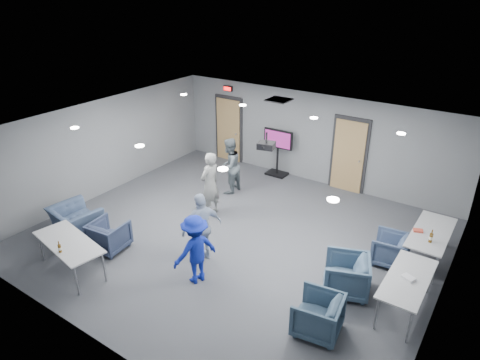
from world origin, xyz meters
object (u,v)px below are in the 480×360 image
Objects in this scene: chair_front_a at (109,235)px; projector at (266,145)px; person_d at (195,249)px; tv_stand at (278,150)px; person_c at (202,227)px; chair_right_c at (318,315)px; chair_right_b at (346,275)px; person_b at (229,166)px; table_front_left at (69,243)px; chair_right_a at (390,249)px; person_a at (210,184)px; table_right_a at (431,233)px; table_right_b at (408,280)px; bottle_right at (431,238)px; bottle_front at (60,248)px; chair_front_b at (76,221)px.

projector is at bearing -146.89° from chair_front_a.
person_d reaches higher than tv_stand.
person_c reaches higher than chair_right_c.
person_d is 1.74× the size of chair_right_b.
person_b is 0.86× the size of table_front_left.
chair_right_a is at bearing 1.82° from projector.
person_a reaches higher than table_right_a.
table_right_a is at bearing 145.56° from person_c.
person_b is 0.95× the size of table_right_b.
chair_right_c is 1.94× the size of projector.
person_d is at bearing -53.66° from chair_right_a.
person_b is at bearing 86.73° from table_right_a.
chair_right_a is 1.81× the size of projector.
person_c is at bearing -63.91° from chair_right_a.
tv_stand reaches higher than table_front_left.
person_a is 2.00× the size of chair_right_b.
person_d is at bearing 50.49° from person_c.
chair_right_a is at bearing 151.28° from person_d.
chair_right_b is (3.01, 0.71, -0.41)m from person_c.
tv_stand is (-5.05, 2.59, 0.00)m from bottle_right.
person_a is at bearing 15.32° from person_b.
table_right_b is at bearing 133.62° from chair_right_c.
bottle_right is (1.15, 1.56, 0.45)m from chair_right_b.
chair_front_a is at bearing 120.54° from table_right_a.
chair_right_a is at bearing 39.77° from bottle_front.
chair_right_b is 2.30m from table_right_a.
person_c is at bearing 50.74° from bottle_front.
table_right_b is 6.67m from table_front_left.
bottle_right is (4.16, 2.27, 0.04)m from person_c.
chair_right_b is 2.07× the size of projector.
table_right_a is 1.90m from table_right_b.
chair_front_a is (-5.00, -0.30, -0.01)m from chair_right_c.
projector is at bearing 80.55° from table_right_b.
person_c is 1.87× the size of chair_right_b.
bottle_right is at bearing -172.26° from table_right_a.
table_right_b is at bearing 34.03° from table_front_left.
person_d is at bearing 35.72° from bottle_front.
chair_front_a is 0.41× the size of table_front_left.
projector is (-3.43, -0.89, 1.57)m from bottle_right.
person_d is 3.00m from chair_right_b.
chair_right_b reaches higher than chair_right_c.
tv_stand is at bearing -157.72° from chair_right_b.
table_right_b is 3.82m from projector.
chair_front_b is 0.75× the size of tv_stand.
person_b is 6.52× the size of bottle_front.
bottle_right is at bearing 92.40° from chair_right_a.
person_b is 1.47× the size of chair_front_b.
person_d is at bearing 179.22° from chair_front_a.
person_a is 5.29m from bottle_right.
person_a is 1.07× the size of person_c.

